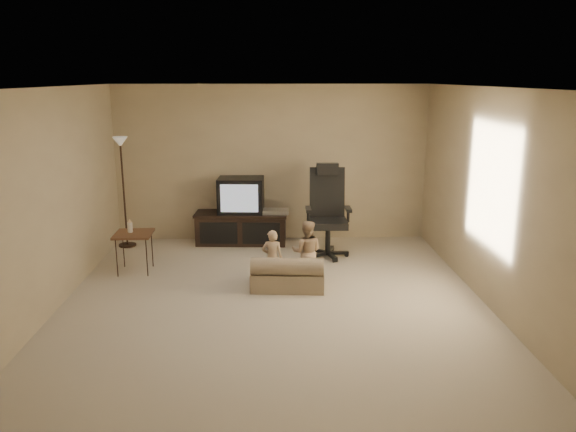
% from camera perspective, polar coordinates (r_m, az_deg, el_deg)
% --- Properties ---
extents(floor, '(5.50, 5.50, 0.00)m').
position_cam_1_polar(floor, '(6.75, -1.46, -8.78)').
color(floor, beige).
rests_on(floor, ground).
extents(room_shell, '(5.50, 5.50, 5.50)m').
position_cam_1_polar(room_shell, '(6.32, -1.55, 4.03)').
color(room_shell, silver).
rests_on(room_shell, floor).
extents(tv_stand, '(1.51, 0.63, 1.06)m').
position_cam_1_polar(tv_stand, '(8.99, -4.72, -0.02)').
color(tv_stand, black).
rests_on(tv_stand, floor).
extents(office_chair, '(0.67, 0.68, 1.37)m').
position_cam_1_polar(office_chair, '(8.35, 4.04, -0.74)').
color(office_chair, black).
rests_on(office_chair, floor).
extents(side_table, '(0.51, 0.51, 0.74)m').
position_cam_1_polar(side_table, '(7.90, -15.45, -1.79)').
color(side_table, brown).
rests_on(side_table, floor).
extents(floor_lamp, '(0.27, 0.27, 1.73)m').
position_cam_1_polar(floor_lamp, '(9.00, -16.52, 4.77)').
color(floor_lamp, black).
rests_on(floor_lamp, floor).
extents(child_sofa, '(0.95, 0.59, 0.45)m').
position_cam_1_polar(child_sofa, '(7.09, -0.05, -6.06)').
color(child_sofa, gray).
rests_on(child_sofa, floor).
extents(toddler_left, '(0.28, 0.22, 0.74)m').
position_cam_1_polar(toddler_left, '(7.15, -1.60, -4.30)').
color(toddler_left, tan).
rests_on(toddler_left, floor).
extents(toddler_right, '(0.43, 0.27, 0.83)m').
position_cam_1_polar(toddler_right, '(7.26, 1.91, -3.64)').
color(toddler_right, tan).
rests_on(toddler_right, floor).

